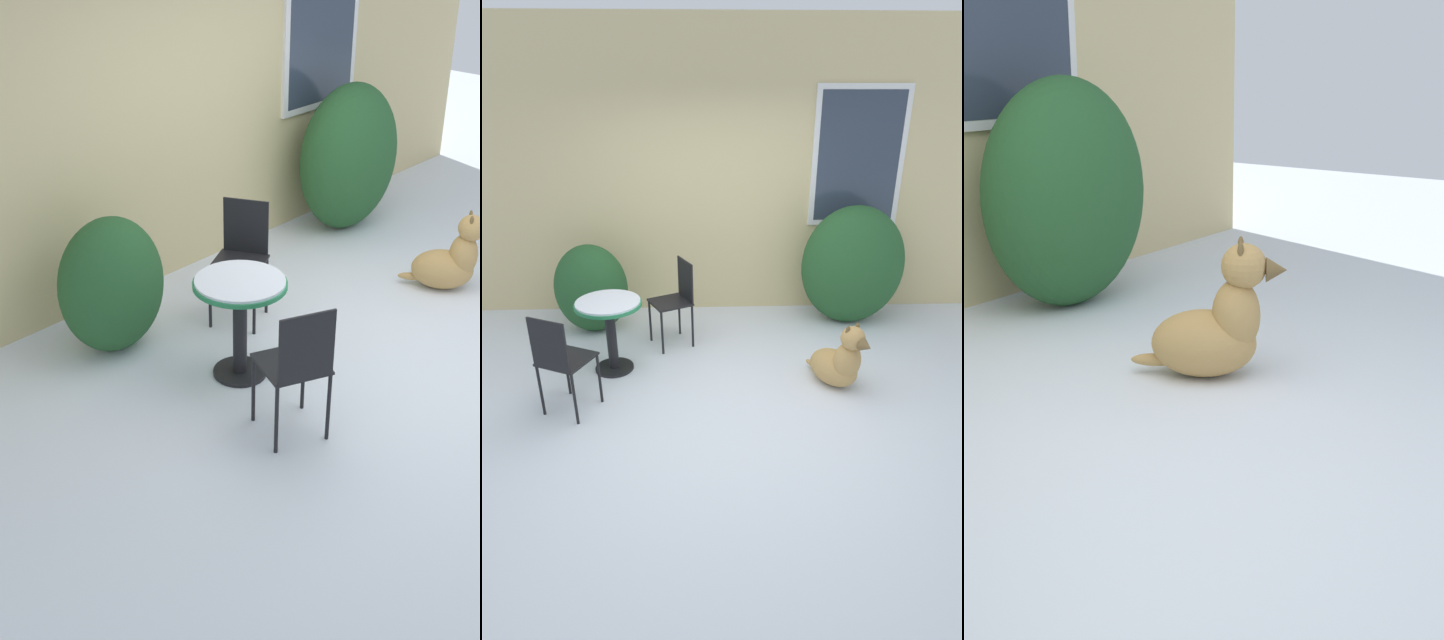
{
  "view_description": "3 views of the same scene",
  "coord_description": "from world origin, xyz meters",
  "views": [
    {
      "loc": [
        -4.37,
        -2.43,
        3.04
      ],
      "look_at": [
        -1.04,
        0.69,
        0.42
      ],
      "focal_mm": 45.0,
      "sensor_mm": 36.0,
      "label": 1
    },
    {
      "loc": [
        -0.15,
        -3.55,
        2.49
      ],
      "look_at": [
        0.0,
        0.6,
        0.55
      ],
      "focal_mm": 28.0,
      "sensor_mm": 36.0,
      "label": 2
    },
    {
      "loc": [
        -1.89,
        -1.67,
        1.43
      ],
      "look_at": [
        1.01,
        0.38,
        0.27
      ],
      "focal_mm": 45.0,
      "sensor_mm": 36.0,
      "label": 3
    }
  ],
  "objects": [
    {
      "name": "shrub_middle",
      "position": [
        1.51,
        1.72,
        0.68
      ],
      "size": [
        1.15,
        0.7,
        1.35
      ],
      "color": "#235128",
      "rests_on": "ground_plane"
    },
    {
      "name": "patio_table",
      "position": [
        -1.04,
        0.69,
        0.53
      ],
      "size": [
        0.62,
        0.62,
        0.72
      ],
      "color": "black",
      "rests_on": "ground_plane"
    },
    {
      "name": "ground_plane",
      "position": [
        0.0,
        0.0,
        0.0
      ],
      "size": [
        16.0,
        16.0,
        0.0
      ],
      "primitive_type": "plane",
      "color": "silver"
    },
    {
      "name": "patio_chair_far_side",
      "position": [
        -1.32,
        -0.01,
        0.51
      ],
      "size": [
        0.5,
        0.5,
        0.9
      ],
      "rotation": [
        0.0,
        0.0,
        2.72
      ],
      "color": "black",
      "rests_on": "ground_plane"
    },
    {
      "name": "dog",
      "position": [
        1.05,
        0.33,
        0.24
      ],
      "size": [
        0.55,
        0.66,
        0.66
      ],
      "rotation": [
        0.0,
        0.0,
        0.57
      ],
      "color": "tan",
      "rests_on": "ground_plane"
    },
    {
      "name": "house_wall",
      "position": [
        0.07,
        2.2,
        1.6
      ],
      "size": [
        8.0,
        0.1,
        3.18
      ],
      "color": "#D1BC84",
      "rests_on": "ground_plane"
    },
    {
      "name": "shrub_left",
      "position": [
        -1.39,
        1.58,
        0.49
      ],
      "size": [
        0.79,
        0.62,
        0.99
      ],
      "color": "#235128",
      "rests_on": "ground_plane"
    },
    {
      "name": "patio_chair_near_table",
      "position": [
        -0.45,
        1.24,
        0.51
      ],
      "size": [
        0.5,
        0.5,
        0.9
      ],
      "rotation": [
        0.0,
        0.0,
        -1.11
      ],
      "color": "black",
      "rests_on": "ground_plane"
    }
  ]
}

